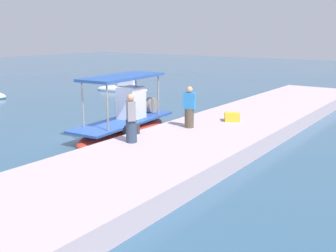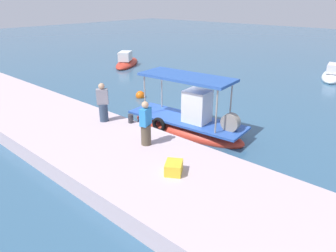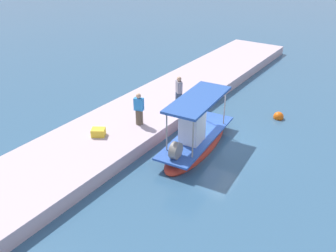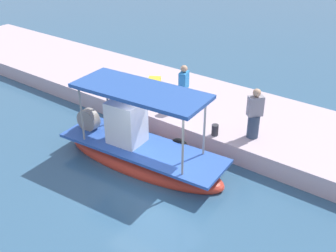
% 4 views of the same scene
% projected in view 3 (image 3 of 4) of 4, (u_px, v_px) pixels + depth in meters
% --- Properties ---
extents(ground_plane, '(120.00, 120.00, 0.00)m').
position_uv_depth(ground_plane, '(214.00, 142.00, 19.25)').
color(ground_plane, '#345B7B').
extents(dock_quay, '(36.00, 4.68, 0.68)m').
position_uv_depth(dock_quay, '(143.00, 115.00, 21.38)').
color(dock_quay, '#C2ADB5').
rests_on(dock_quay, ground_plane).
extents(main_fishing_boat, '(6.18, 2.26, 3.08)m').
position_uv_depth(main_fishing_boat, '(196.00, 140.00, 18.46)').
color(main_fishing_boat, red).
rests_on(main_fishing_boat, ground_plane).
extents(fisherman_near_bollard, '(0.48, 0.55, 1.75)m').
position_uv_depth(fisherman_near_bollard, '(139.00, 110.00, 19.24)').
color(fisherman_near_bollard, brown).
rests_on(fisherman_near_bollard, dock_quay).
extents(fisherman_by_crate, '(0.56, 0.56, 1.79)m').
position_uv_depth(fisherman_by_crate, '(179.00, 93.00, 21.38)').
color(fisherman_by_crate, '#314159').
rests_on(fisherman_by_crate, dock_quay).
extents(mooring_bollard, '(0.24, 0.24, 0.39)m').
position_uv_depth(mooring_bollard, '(178.00, 111.00, 20.52)').
color(mooring_bollard, '#2D2D33').
rests_on(mooring_bollard, dock_quay).
extents(cargo_crate, '(0.80, 0.84, 0.38)m').
position_uv_depth(cargo_crate, '(98.00, 132.00, 18.36)').
color(cargo_crate, yellow).
rests_on(cargo_crate, dock_quay).
extents(marker_buoy, '(0.60, 0.60, 0.60)m').
position_uv_depth(marker_buoy, '(278.00, 117.00, 21.66)').
color(marker_buoy, orange).
rests_on(marker_buoy, ground_plane).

